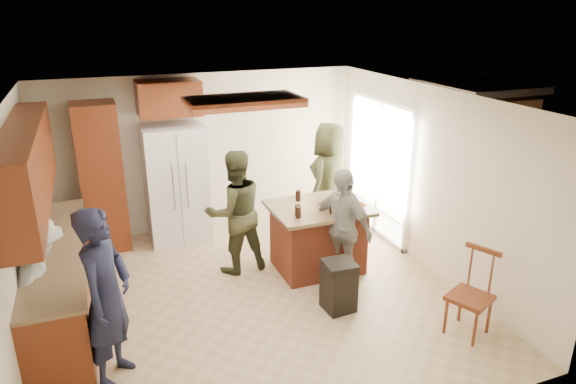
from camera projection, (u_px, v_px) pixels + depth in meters
name	position (u px, v px, depth m)	size (l,w,h in m)	color
room_shell	(460.00, 161.00, 9.10)	(8.00, 5.20, 5.00)	tan
person_front_left	(107.00, 297.00, 4.78)	(0.66, 0.48, 1.80)	#191B32
person_behind_left	(235.00, 212.00, 6.88)	(0.83, 0.51, 1.71)	#383A22
person_behind_right	(329.00, 180.00, 7.98)	(0.88, 0.58, 1.81)	#373B22
person_side_right	(341.00, 228.00, 6.56)	(0.92, 0.47, 1.58)	gray
person_counter	(43.00, 287.00, 5.23)	(0.98, 0.46, 1.52)	gray
left_cabinetry	(50.00, 244.00, 5.73)	(0.64, 3.00, 2.30)	maroon
back_wall_units	(119.00, 157.00, 7.47)	(1.80, 0.60, 2.45)	maroon
refrigerator	(176.00, 184.00, 7.83)	(0.90, 0.76, 1.80)	white
kitchen_island	(318.00, 237.00, 7.04)	(1.28, 1.03, 0.93)	#973D27
island_items	(333.00, 204.00, 6.83)	(1.02, 0.70, 0.15)	silver
trash_bin	(339.00, 286.00, 6.12)	(0.38, 0.38, 0.63)	black
spindle_chair	(471.00, 297.00, 5.63)	(0.56, 0.56, 0.99)	maroon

